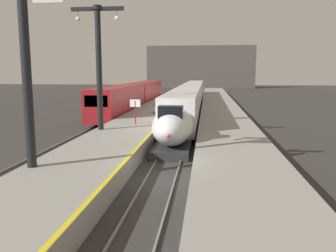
{
  "coord_description": "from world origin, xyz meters",
  "views": [
    {
      "loc": [
        2.29,
        -17.2,
        5.52
      ],
      "look_at": [
        -0.34,
        6.58,
        1.8
      ],
      "focal_mm": 37.54,
      "sensor_mm": 36.0,
      "label": 1
    }
  ],
  "objects": [
    {
      "name": "platform_right",
      "position": [
        4.05,
        24.75,
        0.53
      ],
      "size": [
        4.8,
        110.0,
        1.05
      ],
      "primitive_type": "cube",
      "color": "gray",
      "rests_on": "ground"
    },
    {
      "name": "station_column_mid",
      "position": [
        -5.9,
        9.07,
        6.64
      ],
      "size": [
        4.0,
        0.68,
        9.31
      ],
      "color": "black",
      "rests_on": "platform_left"
    },
    {
      "name": "terminus_back_wall",
      "position": [
        0.0,
        102.0,
        7.0
      ],
      "size": [
        36.0,
        2.0,
        14.0
      ],
      "primitive_type": "cube",
      "color": "#4C4742",
      "rests_on": "ground"
    },
    {
      "name": "platform_left_safety_stripe",
      "position": [
        -1.77,
        24.75,
        1.05
      ],
      "size": [
        0.2,
        107.8,
        0.01
      ],
      "primitive_type": "cube",
      "color": "yellow",
      "rests_on": "platform_left"
    },
    {
      "name": "rolling_suitcase",
      "position": [
        -3.22,
        19.57,
        1.35
      ],
      "size": [
        0.4,
        0.22,
        0.98
      ],
      "color": "#4C4C51",
      "rests_on": "platform_left"
    },
    {
      "name": "highspeed_train_main",
      "position": [
        0.0,
        30.84,
        1.96
      ],
      "size": [
        2.92,
        55.84,
        3.6
      ],
      "color": "silver",
      "rests_on": "ground"
    },
    {
      "name": "rail_secondary_right",
      "position": [
        -7.35,
        27.5,
        0.06
      ],
      "size": [
        0.08,
        110.0,
        0.12
      ],
      "primitive_type": "cube",
      "color": "slate",
      "rests_on": "ground"
    },
    {
      "name": "station_column_near",
      "position": [
        -5.85,
        -1.85,
        6.85
      ],
      "size": [
        4.0,
        0.68,
        9.5
      ],
      "color": "black",
      "rests_on": "platform_left"
    },
    {
      "name": "regional_train_adjacent",
      "position": [
        -8.1,
        33.01,
        2.13
      ],
      "size": [
        2.85,
        36.6,
        3.8
      ],
      "color": "maroon",
      "rests_on": "ground"
    },
    {
      "name": "ground_plane",
      "position": [
        0.0,
        0.0,
        0.0
      ],
      "size": [
        260.0,
        260.0,
        0.0
      ],
      "primitive_type": "plane",
      "color": "#33302D"
    },
    {
      "name": "passenger_near_edge",
      "position": [
        -2.66,
        19.79,
        2.04
      ],
      "size": [
        0.32,
        0.55,
        1.69
      ],
      "color": "#23232D",
      "rests_on": "platform_left"
    },
    {
      "name": "rail_main_right",
      "position": [
        0.75,
        27.5,
        0.06
      ],
      "size": [
        0.08,
        110.0,
        0.12
      ],
      "primitive_type": "cube",
      "color": "slate",
      "rests_on": "ground"
    },
    {
      "name": "departure_info_board",
      "position": [
        -3.79,
        12.19,
        2.56
      ],
      "size": [
        0.9,
        0.1,
        2.12
      ],
      "color": "maroon",
      "rests_on": "platform_left"
    },
    {
      "name": "rail_secondary_left",
      "position": [
        -8.85,
        27.5,
        0.06
      ],
      "size": [
        0.08,
        110.0,
        0.12
      ],
      "primitive_type": "cube",
      "color": "slate",
      "rests_on": "ground"
    },
    {
      "name": "platform_left",
      "position": [
        -4.05,
        24.75,
        0.53
      ],
      "size": [
        4.8,
        110.0,
        1.05
      ],
      "primitive_type": "cube",
      "color": "gray",
      "rests_on": "ground"
    },
    {
      "name": "rail_main_left",
      "position": [
        -0.75,
        27.5,
        0.06
      ],
      "size": [
        0.08,
        110.0,
        0.12
      ],
      "primitive_type": "cube",
      "color": "slate",
      "rests_on": "ground"
    }
  ]
}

